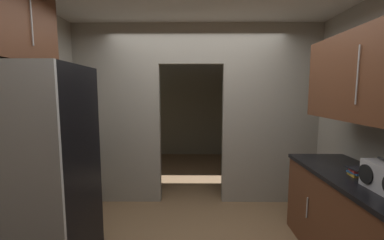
{
  "coord_description": "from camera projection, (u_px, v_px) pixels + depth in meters",
  "views": [
    {
      "loc": [
        -0.03,
        -2.28,
        1.66
      ],
      "look_at": [
        -0.06,
        0.32,
        1.37
      ],
      "focal_mm": 22.78,
      "sensor_mm": 36.0,
      "label": 1
    }
  ],
  "objects": [
    {
      "name": "adjoining_room_shell",
      "position": [
        196.0,
        107.0,
        5.61
      ],
      "size": [
        3.58,
        2.93,
        2.65
      ],
      "color": "gray",
      "rests_on": "ground"
    },
    {
      "name": "upper_cabinet_fridgeside",
      "position": [
        11.0,
        21.0,
        2.09
      ],
      "size": [
        0.36,
        0.83,
        0.7
      ],
      "color": "brown"
    },
    {
      "name": "book_stack",
      "position": [
        357.0,
        172.0,
        2.18
      ],
      "size": [
        0.15,
        0.16,
        0.08
      ],
      "color": "gold",
      "rests_on": "lower_cabinet_run"
    },
    {
      "name": "refrigerator",
      "position": [
        42.0,
        175.0,
        2.13
      ],
      "size": [
        0.76,
        0.76,
        1.9
      ],
      "color": "black",
      "rests_on": "ground"
    },
    {
      "name": "lower_cabinet_run",
      "position": [
        367.0,
        233.0,
        2.1
      ],
      "size": [
        0.66,
        1.9,
        0.91
      ],
      "color": "brown",
      "rests_on": "ground"
    },
    {
      "name": "upper_cabinet_counterside",
      "position": [
        380.0,
        75.0,
        1.95
      ],
      "size": [
        0.36,
        1.71,
        0.79
      ],
      "color": "brown"
    },
    {
      "name": "kitchen_partition",
      "position": [
        198.0,
        110.0,
        3.62
      ],
      "size": [
        3.58,
        0.12,
        2.65
      ],
      "color": "#9E998C",
      "rests_on": "ground"
    }
  ]
}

